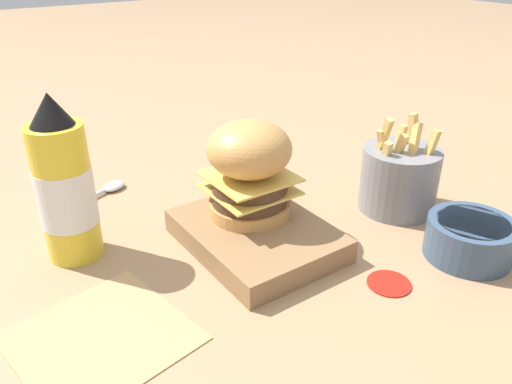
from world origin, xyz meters
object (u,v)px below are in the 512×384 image
Objects in this scene: fries_basket at (399,178)px; side_bowl at (470,238)px; serving_board at (256,235)px; ketchup_bottle at (65,188)px; spoon at (104,191)px; burger at (249,168)px.

side_bowl is (0.15, -0.03, -0.02)m from fries_basket.
serving_board is 0.26m from ketchup_bottle.
side_bowl is at bearing 54.43° from ketchup_bottle.
fries_basket reaches higher than serving_board.
ketchup_bottle is at bearing -109.35° from fries_basket.
spoon is (-0.15, 0.09, -0.09)m from ketchup_bottle.
ketchup_bottle is at bearing -120.37° from serving_board.
serving_board is at bearing -88.46° from spoon.
ketchup_bottle is 0.48m from fries_basket.
fries_basket is (0.07, 0.23, -0.05)m from burger.
burger is at bearing -136.39° from side_bowl.
ketchup_bottle is 1.96× the size of side_bowl.
ketchup_bottle is 0.53m from side_bowl.
ketchup_bottle is 1.52× the size of spoon.
serving_board is at bearing -98.47° from fries_basket.
burger reaches higher than side_bowl.
serving_board is at bearing 59.63° from ketchup_bottle.
burger is 0.92× the size of spoon.
ketchup_bottle reaches higher than serving_board.
serving_board is 1.49× the size of spoon.
fries_basket is at bearing 73.35° from burger.
side_bowl is (0.30, 0.42, -0.07)m from ketchup_bottle.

